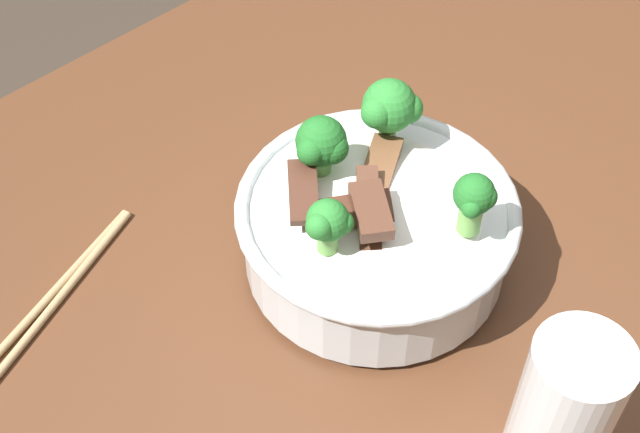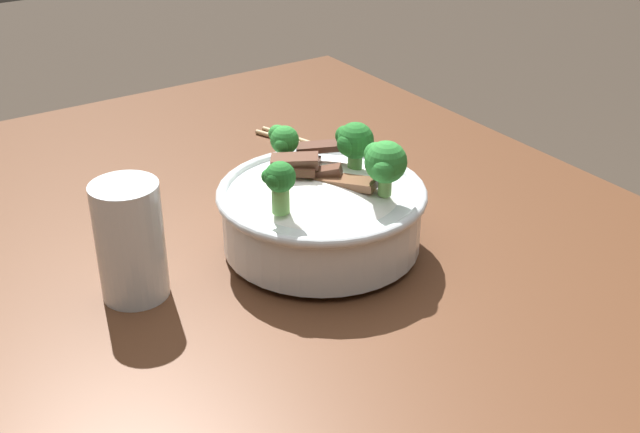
% 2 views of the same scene
% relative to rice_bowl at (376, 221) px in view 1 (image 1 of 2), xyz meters
% --- Properties ---
extents(dining_table, '(1.35, 0.98, 0.83)m').
position_rel_rice_bowl_xyz_m(dining_table, '(-0.07, 0.08, -0.19)').
color(dining_table, '#56331E').
rests_on(dining_table, ground).
extents(rice_bowl, '(0.23, 0.23, 0.14)m').
position_rel_rice_bowl_xyz_m(rice_bowl, '(0.00, 0.00, 0.00)').
color(rice_bowl, silver).
rests_on(rice_bowl, dining_table).
extents(drinking_glass, '(0.07, 0.07, 0.13)m').
position_rel_rice_bowl_xyz_m(drinking_glass, '(0.03, 0.21, 0.00)').
color(drinking_glass, white).
rests_on(drinking_glass, dining_table).
extents(chopsticks_pair, '(0.22, 0.09, 0.01)m').
position_rel_rice_bowl_xyz_m(chopsticks_pair, '(0.23, -0.15, -0.05)').
color(chopsticks_pair, tan).
rests_on(chopsticks_pair, dining_table).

